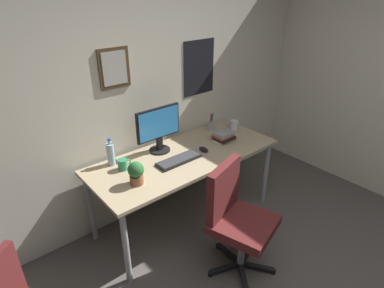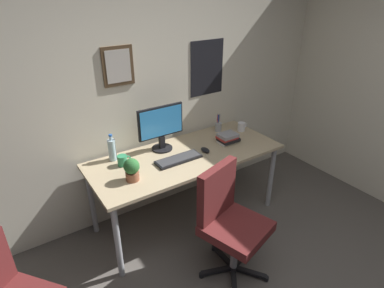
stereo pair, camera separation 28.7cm
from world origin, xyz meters
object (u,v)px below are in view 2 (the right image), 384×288
at_px(computer_mouse, 205,150).
at_px(book_stack_left, 228,138).
at_px(coffee_mug_far, 123,160).
at_px(monitor, 161,126).
at_px(coffee_mug_near, 242,127).
at_px(office_chair, 228,218).
at_px(potted_plant, 132,169).
at_px(pen_cup, 218,126).
at_px(water_bottle, 112,149).
at_px(keyboard, 179,159).

height_order(computer_mouse, book_stack_left, book_stack_left).
bearing_deg(coffee_mug_far, monitor, 10.44).
xyz_separation_m(coffee_mug_near, coffee_mug_far, (-1.36, 0.02, 0.00)).
bearing_deg(monitor, computer_mouse, -41.55).
bearing_deg(coffee_mug_far, office_chair, -59.97).
height_order(coffee_mug_near, potted_plant, potted_plant).
xyz_separation_m(monitor, book_stack_left, (0.62, -0.25, -0.19)).
relative_size(coffee_mug_near, coffee_mug_far, 0.97).
height_order(pen_cup, book_stack_left, pen_cup).
distance_m(water_bottle, coffee_mug_far, 0.15).
height_order(keyboard, water_bottle, water_bottle).
relative_size(keyboard, water_bottle, 1.70).
distance_m(office_chair, computer_mouse, 0.75).
relative_size(monitor, water_bottle, 1.82).
bearing_deg(coffee_mug_far, pen_cup, 5.47).
distance_m(office_chair, pen_cup, 1.20).
xyz_separation_m(computer_mouse, pen_cup, (0.39, 0.31, 0.04)).
bearing_deg(coffee_mug_near, office_chair, -135.53).
distance_m(potted_plant, pen_cup, 1.23).
xyz_separation_m(computer_mouse, coffee_mug_near, (0.61, 0.18, 0.03)).
relative_size(computer_mouse, pen_cup, 0.55).
relative_size(monitor, coffee_mug_near, 3.85).
height_order(coffee_mug_far, book_stack_left, book_stack_left).
height_order(keyboard, coffee_mug_near, coffee_mug_near).
distance_m(monitor, water_bottle, 0.50).
relative_size(water_bottle, pen_cup, 1.26).
height_order(monitor, potted_plant, monitor).
bearing_deg(monitor, book_stack_left, -21.71).
relative_size(computer_mouse, book_stack_left, 0.54).
relative_size(potted_plant, pen_cup, 0.98).
bearing_deg(keyboard, book_stack_left, 3.45).
height_order(office_chair, monitor, monitor).
height_order(office_chair, pen_cup, office_chair).
height_order(monitor, keyboard, monitor).
bearing_deg(monitor, coffee_mug_far, -169.56).
xyz_separation_m(office_chair, potted_plant, (-0.53, 0.60, 0.32)).
xyz_separation_m(computer_mouse, water_bottle, (-0.79, 0.34, 0.09)).
bearing_deg(water_bottle, computer_mouse, -23.17).
bearing_deg(computer_mouse, coffee_mug_near, 16.06).
bearing_deg(pen_cup, water_bottle, 178.59).
height_order(office_chair, water_bottle, water_bottle).
bearing_deg(coffee_mug_far, computer_mouse, -14.78).
relative_size(computer_mouse, water_bottle, 0.44).
relative_size(office_chair, monitor, 2.07).
xyz_separation_m(water_bottle, coffee_mug_near, (1.40, -0.16, -0.06)).
bearing_deg(potted_plant, book_stack_left, 5.38).
distance_m(computer_mouse, pen_cup, 0.50).
height_order(monitor, computer_mouse, monitor).
distance_m(office_chair, coffee_mug_far, 1.04).
xyz_separation_m(coffee_mug_far, potted_plant, (-0.03, -0.27, 0.06)).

